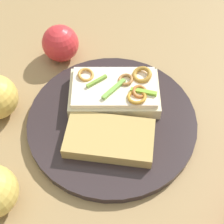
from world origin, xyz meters
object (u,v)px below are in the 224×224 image
(sandwich, at_px, (113,91))
(bread_slice_side, at_px, (112,138))
(plate, at_px, (112,121))
(apple_5, at_px, (60,43))

(sandwich, xyz_separation_m, bread_slice_side, (0.01, -0.10, -0.01))
(plate, bearing_deg, apple_5, 126.37)
(bread_slice_side, distance_m, apple_5, 0.24)
(sandwich, distance_m, apple_5, 0.16)
(bread_slice_side, bearing_deg, sandwich, 96.85)
(plate, distance_m, bread_slice_side, 0.05)
(plate, relative_size, bread_slice_side, 2.06)
(plate, relative_size, apple_5, 4.05)
(apple_5, bearing_deg, plate, -53.63)
(sandwich, bearing_deg, bread_slice_side, -91.05)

